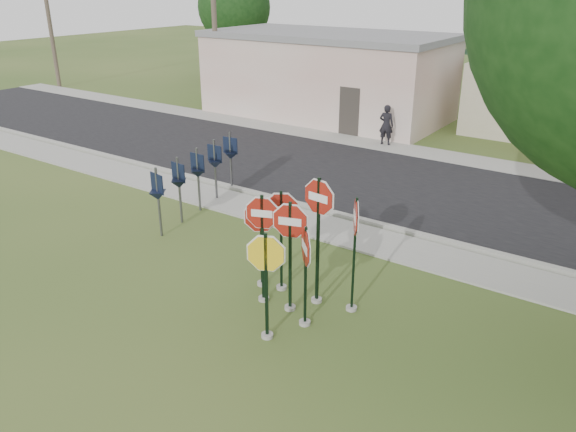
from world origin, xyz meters
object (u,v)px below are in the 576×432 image
Objects in this scene: pedestrian at (386,125)px; utility_pole_near at (214,15)px; stop_sign_left at (263,235)px; stop_sign_center at (290,242)px; stop_sign_yellow at (266,273)px.

utility_pole_near is at bearing -12.18° from pedestrian.
stop_sign_center is at bearing 2.24° from stop_sign_left.
stop_sign_yellow is (0.21, -1.11, -0.17)m from stop_sign_center.
utility_pole_near reaches higher than stop_sign_center.
stop_sign_center reaches higher than pedestrian.
stop_sign_center is 20.00m from utility_pole_near.
stop_sign_left is (-0.69, -0.03, -0.01)m from stop_sign_center.
stop_sign_center is at bearing 98.96° from pedestrian.
pedestrian is (-4.00, 13.07, -0.70)m from stop_sign_center.
pedestrian is (10.09, -0.72, -4.05)m from utility_pole_near.
utility_pole_near is at bearing 133.84° from stop_sign_yellow.
utility_pole_near is (-14.10, 13.79, 3.35)m from stop_sign_center.
stop_sign_yellow is 1.40× the size of pedestrian.
stop_sign_center is 1.00× the size of stop_sign_left.
stop_sign_left is at bearing -45.87° from utility_pole_near.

